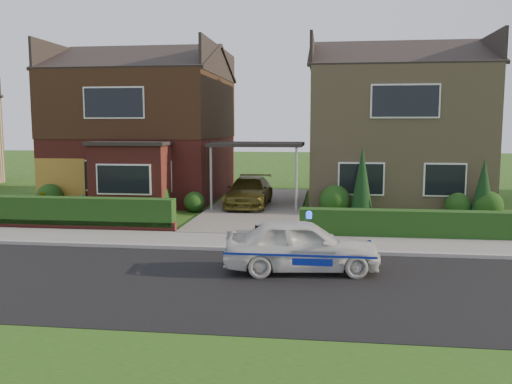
# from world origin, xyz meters

# --- Properties ---
(ground) EXTENTS (120.00, 120.00, 0.00)m
(ground) POSITION_xyz_m (0.00, 0.00, 0.00)
(ground) COLOR #164512
(ground) RESTS_ON ground
(road) EXTENTS (60.00, 6.00, 0.02)m
(road) POSITION_xyz_m (0.00, 0.00, 0.00)
(road) COLOR black
(road) RESTS_ON ground
(kerb) EXTENTS (60.00, 0.16, 0.12)m
(kerb) POSITION_xyz_m (0.00, 3.05, 0.06)
(kerb) COLOR #9E9993
(kerb) RESTS_ON ground
(sidewalk) EXTENTS (60.00, 2.00, 0.10)m
(sidewalk) POSITION_xyz_m (0.00, 4.10, 0.05)
(sidewalk) COLOR slate
(sidewalk) RESTS_ON ground
(driveway) EXTENTS (3.80, 12.00, 0.12)m
(driveway) POSITION_xyz_m (0.00, 11.00, 0.06)
(driveway) COLOR #666059
(driveway) RESTS_ON ground
(house_left) EXTENTS (7.50, 9.53, 7.25)m
(house_left) POSITION_xyz_m (-5.78, 13.90, 3.81)
(house_left) COLOR maroon
(house_left) RESTS_ON ground
(house_right) EXTENTS (7.50, 8.06, 7.25)m
(house_right) POSITION_xyz_m (5.80, 13.99, 3.66)
(house_right) COLOR #927C59
(house_right) RESTS_ON ground
(carport_link) EXTENTS (3.80, 3.00, 2.77)m
(carport_link) POSITION_xyz_m (0.00, 10.95, 2.66)
(carport_link) COLOR black
(carport_link) RESTS_ON ground
(garage_door) EXTENTS (2.20, 0.10, 2.10)m
(garage_door) POSITION_xyz_m (-8.25, 9.96, 1.05)
(garage_door) COLOR brown
(garage_door) RESTS_ON ground
(dwarf_wall) EXTENTS (7.70, 0.25, 0.36)m
(dwarf_wall) POSITION_xyz_m (-5.80, 5.30, 0.18)
(dwarf_wall) COLOR maroon
(dwarf_wall) RESTS_ON ground
(hedge_left) EXTENTS (7.50, 0.55, 0.90)m
(hedge_left) POSITION_xyz_m (-5.80, 5.45, 0.00)
(hedge_left) COLOR #183912
(hedge_left) RESTS_ON ground
(hedge_right) EXTENTS (7.50, 0.55, 0.80)m
(hedge_right) POSITION_xyz_m (5.80, 5.35, 0.00)
(hedge_right) COLOR #183912
(hedge_right) RESTS_ON ground
(shrub_left_far) EXTENTS (1.08, 1.08, 1.08)m
(shrub_left_far) POSITION_xyz_m (-8.50, 9.50, 0.54)
(shrub_left_far) COLOR #183912
(shrub_left_far) RESTS_ON ground
(shrub_left_mid) EXTENTS (1.32, 1.32, 1.32)m
(shrub_left_mid) POSITION_xyz_m (-4.00, 9.30, 0.66)
(shrub_left_mid) COLOR #183912
(shrub_left_mid) RESTS_ON ground
(shrub_left_near) EXTENTS (0.84, 0.84, 0.84)m
(shrub_left_near) POSITION_xyz_m (-2.40, 9.60, 0.42)
(shrub_left_near) COLOR #183912
(shrub_left_near) RESTS_ON ground
(shrub_right_near) EXTENTS (1.20, 1.20, 1.20)m
(shrub_right_near) POSITION_xyz_m (3.20, 9.40, 0.60)
(shrub_right_near) COLOR #183912
(shrub_right_near) RESTS_ON ground
(shrub_right_mid) EXTENTS (0.96, 0.96, 0.96)m
(shrub_right_mid) POSITION_xyz_m (7.80, 9.50, 0.48)
(shrub_right_mid) COLOR #183912
(shrub_right_mid) RESTS_ON ground
(shrub_right_far) EXTENTS (1.08, 1.08, 1.08)m
(shrub_right_far) POSITION_xyz_m (8.80, 9.20, 0.54)
(shrub_right_far) COLOR #183912
(shrub_right_far) RESTS_ON ground
(conifer_a) EXTENTS (0.90, 0.90, 2.60)m
(conifer_a) POSITION_xyz_m (4.20, 9.20, 1.30)
(conifer_a) COLOR black
(conifer_a) RESTS_ON ground
(conifer_b) EXTENTS (0.90, 0.90, 2.20)m
(conifer_b) POSITION_xyz_m (8.60, 9.20, 1.10)
(conifer_b) COLOR black
(conifer_b) RESTS_ON ground
(police_car) EXTENTS (3.40, 3.85, 1.43)m
(police_car) POSITION_xyz_m (2.29, 1.20, 0.63)
(police_car) COLOR silver
(police_car) RESTS_ON ground
(driveway_car) EXTENTS (1.74, 4.16, 1.20)m
(driveway_car) POSITION_xyz_m (-0.34, 10.85, 0.72)
(driveway_car) COLOR brown
(driveway_car) RESTS_ON driveway
(potted_plant_a) EXTENTS (0.43, 0.34, 0.74)m
(potted_plant_a) POSITION_xyz_m (-6.73, 8.73, 0.37)
(potted_plant_a) COLOR gray
(potted_plant_a) RESTS_ON ground
(potted_plant_b) EXTENTS (0.55, 0.52, 0.79)m
(potted_plant_b) POSITION_xyz_m (-8.62, 9.00, 0.39)
(potted_plant_b) COLOR gray
(potted_plant_b) RESTS_ON ground
(potted_plant_c) EXTENTS (0.52, 0.52, 0.80)m
(potted_plant_c) POSITION_xyz_m (-5.65, 9.00, 0.40)
(potted_plant_c) COLOR gray
(potted_plant_c) RESTS_ON ground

